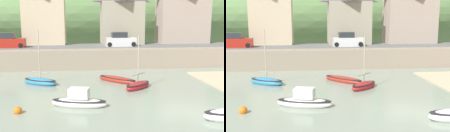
% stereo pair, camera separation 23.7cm
% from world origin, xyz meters
% --- Properties ---
extents(quay_seawall, '(48.00, 9.40, 2.40)m').
position_xyz_m(quay_seawall, '(0.00, 17.50, 1.36)').
color(quay_seawall, gray).
rests_on(quay_seawall, ground).
extents(hillside_backdrop, '(80.00, 44.00, 20.16)m').
position_xyz_m(hillside_backdrop, '(4.06, 55.20, 7.06)').
color(hillside_backdrop, '#5C7F4B').
rests_on(hillside_backdrop, ground).
extents(waterfront_building_left, '(6.32, 4.39, 9.64)m').
position_xyz_m(waterfront_building_left, '(-12.30, 25.20, 7.33)').
color(waterfront_building_left, beige).
rests_on(waterfront_building_left, ground).
extents(waterfront_building_centre, '(6.50, 5.46, 8.35)m').
position_xyz_m(waterfront_building_centre, '(-0.78, 25.20, 6.66)').
color(waterfront_building_centre, '#A29884').
rests_on(waterfront_building_centre, ground).
extents(waterfront_building_right, '(7.84, 4.64, 8.94)m').
position_xyz_m(waterfront_building_right, '(8.85, 25.20, 6.94)').
color(waterfront_building_right, '#AA978A').
rests_on(waterfront_building_right, ground).
extents(sailboat_far_left, '(3.97, 3.93, 0.71)m').
position_xyz_m(sailboat_far_left, '(-3.58, 9.51, 0.22)').
color(sailboat_far_left, maroon).
rests_on(sailboat_far_left, ground).
extents(sailboat_tall_mast, '(3.79, 2.97, 5.37)m').
position_xyz_m(sailboat_tall_mast, '(-11.02, 9.35, 0.27)').
color(sailboat_tall_mast, teal).
rests_on(sailboat_tall_mast, ground).
extents(sailboat_blue_trim, '(4.24, 2.26, 1.50)m').
position_xyz_m(sailboat_blue_trim, '(-7.32, 2.24, 0.36)').
color(sailboat_blue_trim, white).
rests_on(sailboat_blue_trim, ground).
extents(rowboat_small_beached, '(3.10, 2.99, 4.92)m').
position_xyz_m(rowboat_small_beached, '(-2.07, 6.67, 0.28)').
color(rowboat_small_beached, maroon).
rests_on(rowboat_small_beached, ground).
extents(parked_car_near_slipway, '(4.14, 1.82, 1.95)m').
position_xyz_m(parked_car_near_slipway, '(-16.52, 20.70, 3.20)').
color(parked_car_near_slipway, '#AE2318').
rests_on(parked_car_near_slipway, ground).
extents(parked_car_by_wall, '(4.15, 1.82, 1.95)m').
position_xyz_m(parked_car_by_wall, '(-1.58, 20.70, 3.20)').
color(parked_car_by_wall, silver).
rests_on(parked_car_by_wall, ground).
extents(mooring_buoy, '(0.57, 0.57, 0.57)m').
position_xyz_m(mooring_buoy, '(-11.37, 1.19, 0.17)').
color(mooring_buoy, orange).
rests_on(mooring_buoy, ground).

